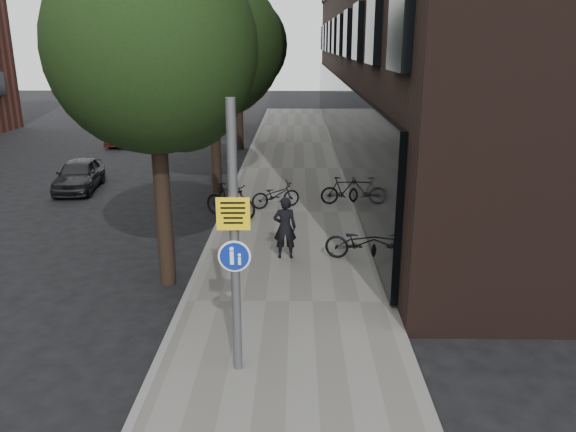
{
  "coord_description": "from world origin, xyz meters",
  "views": [
    {
      "loc": [
        0.4,
        -7.56,
        5.39
      ],
      "look_at": [
        0.22,
        3.41,
        2.0
      ],
      "focal_mm": 35.0,
      "sensor_mm": 36.0,
      "label": 1
    }
  ],
  "objects_px": {
    "signpost": "(234,241)",
    "pedestrian": "(285,228)",
    "parked_car_near": "(79,175)",
    "parked_bike_facade_near": "(360,243)"
  },
  "relations": [
    {
      "from": "pedestrian",
      "to": "parked_bike_facade_near",
      "type": "height_order",
      "value": "pedestrian"
    },
    {
      "from": "pedestrian",
      "to": "parked_car_near",
      "type": "relative_size",
      "value": 0.46
    },
    {
      "from": "signpost",
      "to": "parked_bike_facade_near",
      "type": "height_order",
      "value": "signpost"
    },
    {
      "from": "signpost",
      "to": "pedestrian",
      "type": "relative_size",
      "value": 2.8
    },
    {
      "from": "signpost",
      "to": "parked_car_near",
      "type": "bearing_deg",
      "value": 119.16
    },
    {
      "from": "pedestrian",
      "to": "parked_car_near",
      "type": "distance_m",
      "value": 10.83
    },
    {
      "from": "parked_bike_facade_near",
      "to": "parked_car_near",
      "type": "distance_m",
      "value": 12.38
    },
    {
      "from": "pedestrian",
      "to": "parked_bike_facade_near",
      "type": "xyz_separation_m",
      "value": [
        1.89,
        -0.15,
        -0.34
      ]
    },
    {
      "from": "parked_car_near",
      "to": "parked_bike_facade_near",
      "type": "bearing_deg",
      "value": -43.36
    },
    {
      "from": "parked_bike_facade_near",
      "to": "parked_car_near",
      "type": "bearing_deg",
      "value": 67.57
    }
  ]
}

